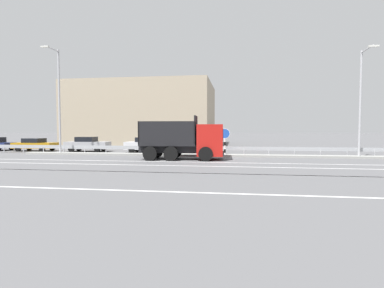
{
  "coord_description": "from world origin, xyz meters",
  "views": [
    {
      "loc": [
        1.34,
        -23.2,
        2.28
      ],
      "look_at": [
        -2.1,
        0.52,
        1.1
      ],
      "focal_mm": 28.0,
      "sensor_mm": 36.0,
      "label": 1
    }
  ],
  "objects_px": {
    "dump_truck": "(193,142)",
    "median_road_sign": "(225,141)",
    "street_lamp_0": "(58,97)",
    "parked_car_1": "(35,144)",
    "street_lamp_1": "(361,98)",
    "parked_car_2": "(88,144)",
    "parked_car_4": "(196,145)",
    "parked_car_3": "(147,145)"
  },
  "relations": [
    {
      "from": "street_lamp_1",
      "to": "street_lamp_0",
      "type": "bearing_deg",
      "value": -179.74
    },
    {
      "from": "street_lamp_1",
      "to": "parked_car_2",
      "type": "xyz_separation_m",
      "value": [
        -24.72,
        3.71,
        -3.93
      ]
    },
    {
      "from": "street_lamp_1",
      "to": "parked_car_4",
      "type": "xyz_separation_m",
      "value": [
        -13.5,
        3.54,
        -3.89
      ]
    },
    {
      "from": "parked_car_2",
      "to": "parked_car_4",
      "type": "distance_m",
      "value": 11.22
    },
    {
      "from": "parked_car_4",
      "to": "parked_car_2",
      "type": "bearing_deg",
      "value": 87.33
    },
    {
      "from": "parked_car_1",
      "to": "parked_car_3",
      "type": "xyz_separation_m",
      "value": [
        12.18,
        -0.04,
        0.07
      ]
    },
    {
      "from": "street_lamp_0",
      "to": "parked_car_2",
      "type": "distance_m",
      "value": 5.88
    },
    {
      "from": "parked_car_3",
      "to": "median_road_sign",
      "type": "bearing_deg",
      "value": 64.55
    },
    {
      "from": "dump_truck",
      "to": "parked_car_3",
      "type": "relative_size",
      "value": 1.49
    },
    {
      "from": "dump_truck",
      "to": "parked_car_1",
      "type": "relative_size",
      "value": 1.48
    },
    {
      "from": "median_road_sign",
      "to": "parked_car_4",
      "type": "xyz_separation_m",
      "value": [
        -2.93,
        3.48,
        -0.47
      ]
    },
    {
      "from": "median_road_sign",
      "to": "street_lamp_1",
      "type": "distance_m",
      "value": 11.11
    },
    {
      "from": "median_road_sign",
      "to": "parked_car_3",
      "type": "bearing_deg",
      "value": 155.96
    },
    {
      "from": "median_road_sign",
      "to": "parked_car_2",
      "type": "distance_m",
      "value": 14.63
    },
    {
      "from": "street_lamp_1",
      "to": "parked_car_3",
      "type": "xyz_separation_m",
      "value": [
        -18.34,
        3.53,
        -3.94
      ]
    },
    {
      "from": "dump_truck",
      "to": "median_road_sign",
      "type": "xyz_separation_m",
      "value": [
        2.33,
        2.82,
        -0.03
      ]
    },
    {
      "from": "parked_car_2",
      "to": "parked_car_4",
      "type": "xyz_separation_m",
      "value": [
        11.22,
        -0.17,
        0.04
      ]
    },
    {
      "from": "parked_car_4",
      "to": "dump_truck",
      "type": "bearing_deg",
      "value": -176.3
    },
    {
      "from": "street_lamp_1",
      "to": "parked_car_1",
      "type": "distance_m",
      "value": 30.99
    },
    {
      "from": "median_road_sign",
      "to": "street_lamp_1",
      "type": "bearing_deg",
      "value": -0.34
    },
    {
      "from": "parked_car_3",
      "to": "parked_car_4",
      "type": "height_order",
      "value": "parked_car_4"
    },
    {
      "from": "parked_car_2",
      "to": "parked_car_1",
      "type": "bearing_deg",
      "value": -91.95
    },
    {
      "from": "street_lamp_1",
      "to": "parked_car_1",
      "type": "relative_size",
      "value": 1.93
    },
    {
      "from": "street_lamp_1",
      "to": "parked_car_3",
      "type": "bearing_deg",
      "value": 169.11
    },
    {
      "from": "parked_car_2",
      "to": "dump_truck",
      "type": "bearing_deg",
      "value": 58.02
    },
    {
      "from": "dump_truck",
      "to": "parked_car_4",
      "type": "bearing_deg",
      "value": -177.64
    },
    {
      "from": "parked_car_2",
      "to": "parked_car_3",
      "type": "distance_m",
      "value": 6.38
    },
    {
      "from": "median_road_sign",
      "to": "street_lamp_1",
      "type": "relative_size",
      "value": 0.28
    },
    {
      "from": "dump_truck",
      "to": "median_road_sign",
      "type": "bearing_deg",
      "value": 137.36
    },
    {
      "from": "dump_truck",
      "to": "parked_car_2",
      "type": "bearing_deg",
      "value": -121.83
    },
    {
      "from": "street_lamp_0",
      "to": "parked_car_3",
      "type": "xyz_separation_m",
      "value": [
        7.11,
        3.65,
        -4.41
      ]
    },
    {
      "from": "median_road_sign",
      "to": "street_lamp_0",
      "type": "xyz_separation_m",
      "value": [
        -14.88,
        -0.18,
        3.89
      ]
    },
    {
      "from": "dump_truck",
      "to": "parked_car_3",
      "type": "distance_m",
      "value": 8.34
    },
    {
      "from": "median_road_sign",
      "to": "parked_car_4",
      "type": "relative_size",
      "value": 0.58
    },
    {
      "from": "street_lamp_1",
      "to": "parked_car_3",
      "type": "height_order",
      "value": "street_lamp_1"
    },
    {
      "from": "dump_truck",
      "to": "street_lamp_1",
      "type": "xyz_separation_m",
      "value": [
        12.9,
        2.76,
        3.39
      ]
    },
    {
      "from": "parked_car_1",
      "to": "median_road_sign",
      "type": "bearing_deg",
      "value": 79.59
    },
    {
      "from": "parked_car_4",
      "to": "parked_car_3",
      "type": "bearing_deg",
      "value": 88.33
    },
    {
      "from": "median_road_sign",
      "to": "street_lamp_0",
      "type": "height_order",
      "value": "street_lamp_0"
    },
    {
      "from": "street_lamp_1",
      "to": "parked_car_2",
      "type": "relative_size",
      "value": 1.89
    },
    {
      "from": "street_lamp_0",
      "to": "street_lamp_1",
      "type": "xyz_separation_m",
      "value": [
        25.45,
        0.12,
        -0.47
      ]
    },
    {
      "from": "street_lamp_0",
      "to": "dump_truck",
      "type": "bearing_deg",
      "value": -11.89
    }
  ]
}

